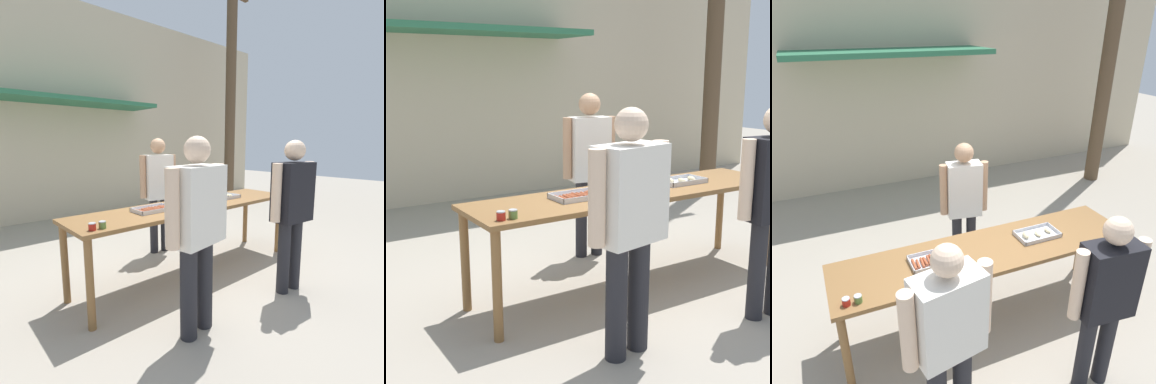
# 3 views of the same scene
# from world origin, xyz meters

# --- Properties ---
(ground_plane) EXTENTS (24.00, 24.00, 0.00)m
(ground_plane) POSITION_xyz_m (0.00, 0.00, 0.00)
(ground_plane) COLOR #A39989
(building_facade_back) EXTENTS (12.00, 1.11, 4.50)m
(building_facade_back) POSITION_xyz_m (0.00, 3.98, 2.26)
(building_facade_back) COLOR beige
(building_facade_back) RESTS_ON ground
(serving_table) EXTENTS (2.97, 0.73, 0.86)m
(serving_table) POSITION_xyz_m (0.00, 0.00, 0.77)
(serving_table) COLOR brown
(serving_table) RESTS_ON ground
(food_tray_sausages) EXTENTS (0.42, 0.26, 0.04)m
(food_tray_sausages) POSITION_xyz_m (-0.55, 0.02, 0.88)
(food_tray_sausages) COLOR silver
(food_tray_sausages) RESTS_ON serving_table
(food_tray_buns) EXTENTS (0.43, 0.26, 0.06)m
(food_tray_buns) POSITION_xyz_m (0.56, 0.02, 0.88)
(food_tray_buns) COLOR silver
(food_tray_buns) RESTS_ON serving_table
(condiment_jar_mustard) EXTENTS (0.06, 0.06, 0.07)m
(condiment_jar_mustard) POSITION_xyz_m (-1.35, -0.25, 0.89)
(condiment_jar_mustard) COLOR #B22319
(condiment_jar_mustard) RESTS_ON serving_table
(condiment_jar_ketchup) EXTENTS (0.06, 0.06, 0.07)m
(condiment_jar_ketchup) POSITION_xyz_m (-1.26, -0.26, 0.89)
(condiment_jar_ketchup) COLOR #567A38
(condiment_jar_ketchup) RESTS_ON serving_table
(beer_cup) EXTENTS (0.08, 0.08, 0.12)m
(beer_cup) POSITION_xyz_m (1.35, -0.25, 0.92)
(beer_cup) COLOR #DBC67A
(beer_cup) RESTS_ON serving_table
(person_server_behind_table) EXTENTS (0.55, 0.28, 1.66)m
(person_server_behind_table) POSITION_xyz_m (0.13, 0.86, 0.99)
(person_server_behind_table) COLOR #232328
(person_server_behind_table) RESTS_ON ground
(person_customer_holding_hotdog) EXTENTS (0.68, 0.34, 1.65)m
(person_customer_holding_hotdog) POSITION_xyz_m (-0.76, -0.92, 0.97)
(person_customer_holding_hotdog) COLOR #232328
(person_customer_holding_hotdog) RESTS_ON ground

